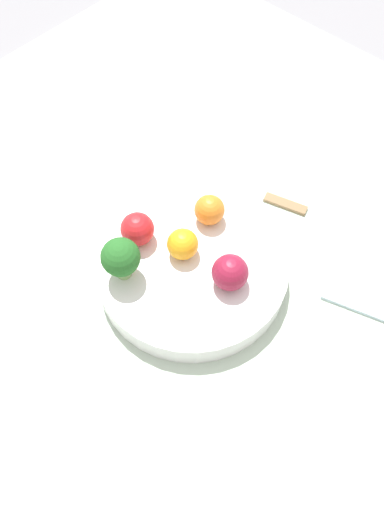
# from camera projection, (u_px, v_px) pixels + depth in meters

# --- Properties ---
(ground_plane) EXTENTS (6.00, 6.00, 0.00)m
(ground_plane) POSITION_uv_depth(u_px,v_px,m) (192.00, 280.00, 0.74)
(ground_plane) COLOR gray
(table_surface) EXTENTS (1.20, 1.20, 0.02)m
(table_surface) POSITION_uv_depth(u_px,v_px,m) (192.00, 277.00, 0.73)
(table_surface) COLOR #B2C6B2
(table_surface) RESTS_ON ground_plane
(bowl) EXTENTS (0.27, 0.27, 0.04)m
(bowl) POSITION_uv_depth(u_px,v_px,m) (192.00, 267.00, 0.71)
(bowl) COLOR white
(bowl) RESTS_ON table_surface
(broccoli) EXTENTS (0.05, 0.05, 0.07)m
(broccoli) POSITION_uv_depth(u_px,v_px,m) (121.00, 258.00, 0.64)
(broccoli) COLOR #8CB76B
(broccoli) RESTS_ON bowl
(apple_red) EXTENTS (0.05, 0.05, 0.05)m
(apple_red) POSITION_uv_depth(u_px,v_px,m) (230.00, 273.00, 0.65)
(apple_red) COLOR maroon
(apple_red) RESTS_ON bowl
(apple_green) EXTENTS (0.05, 0.05, 0.05)m
(apple_green) POSITION_uv_depth(u_px,v_px,m) (137.00, 229.00, 0.69)
(apple_green) COLOR red
(apple_green) RESTS_ON bowl
(orange_front) EXTENTS (0.04, 0.04, 0.04)m
(orange_front) POSITION_uv_depth(u_px,v_px,m) (180.00, 246.00, 0.67)
(orange_front) COLOR orange
(orange_front) RESTS_ON bowl
(orange_back) EXTENTS (0.04, 0.04, 0.04)m
(orange_back) POSITION_uv_depth(u_px,v_px,m) (210.00, 210.00, 0.71)
(orange_back) COLOR orange
(orange_back) RESTS_ON bowl
(napkin) EXTENTS (0.16, 0.17, 0.01)m
(napkin) POSITION_uv_depth(u_px,v_px,m) (376.00, 275.00, 0.72)
(napkin) COLOR silver
(napkin) RESTS_ON table_surface
(spoon) EXTENTS (0.07, 0.04, 0.01)m
(spoon) POSITION_uv_depth(u_px,v_px,m) (285.00, 204.00, 0.78)
(spoon) COLOR olive
(spoon) RESTS_ON table_surface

